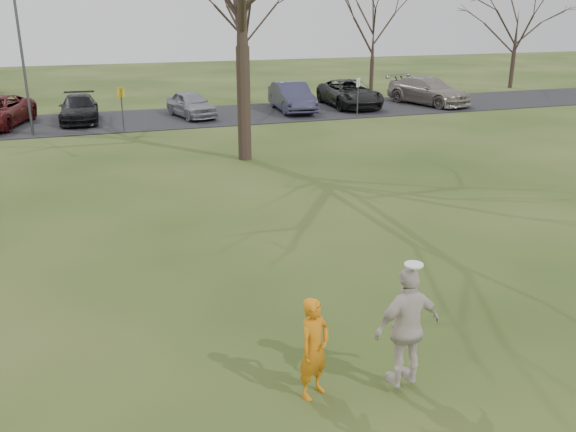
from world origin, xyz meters
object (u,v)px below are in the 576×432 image
object	(u,v)px
car_4	(191,104)
catching_play	(408,327)
car_7	(428,91)
player_defender	(314,348)
car_5	(292,97)
lamp_post	(21,45)
car_6	(350,93)
car_3	(79,109)

from	to	relation	value
car_4	catching_play	xyz separation A→B (m)	(-1.25, -25.00, 0.37)
car_7	catching_play	world-z (taller)	catching_play
player_defender	car_5	xyz separation A→B (m)	(8.27, 24.81, 0.03)
player_defender	lamp_post	world-z (taller)	lamp_post
car_5	car_6	world-z (taller)	car_5
car_7	lamp_post	size ratio (longest dim) A/B	0.87
car_6	car_7	world-z (taller)	car_7
car_4	catching_play	size ratio (longest dim) A/B	1.98
car_5	lamp_post	world-z (taller)	lamp_post
car_3	lamp_post	size ratio (longest dim) A/B	0.72
car_3	player_defender	bearing A→B (deg)	-80.93
catching_play	lamp_post	distance (m)	23.71
car_3	car_4	bearing A→B (deg)	-2.92
car_7	catching_play	distance (m)	29.37
car_3	car_7	bearing A→B (deg)	0.58
car_4	catching_play	world-z (taller)	catching_play
car_4	car_5	size ratio (longest dim) A/B	0.82
car_4	lamp_post	size ratio (longest dim) A/B	0.63
car_4	lamp_post	world-z (taller)	lamp_post
car_7	car_4	bearing A→B (deg)	162.22
car_4	car_6	distance (m)	9.44
car_7	car_3	bearing A→B (deg)	160.84
lamp_post	car_7	bearing A→B (deg)	5.98
car_3	lamp_post	bearing A→B (deg)	-123.80
player_defender	car_3	bearing A→B (deg)	66.90
catching_play	car_7	bearing A→B (deg)	58.11
player_defender	car_7	distance (m)	29.82
car_6	player_defender	bearing A→B (deg)	-112.39
car_6	car_7	xyz separation A→B (m)	(4.85, -0.67, 0.03)
catching_play	lamp_post	size ratio (longest dim) A/B	0.32
player_defender	car_4	bearing A→B (deg)	54.07
player_defender	catching_play	distance (m)	1.41
catching_play	lamp_post	xyz separation A→B (m)	(-6.45, 22.63, 2.89)
car_4	lamp_post	xyz separation A→B (m)	(-7.70, -2.37, 3.26)
car_5	lamp_post	distance (m)	13.97
car_4	lamp_post	distance (m)	8.69
car_5	car_4	bearing A→B (deg)	-174.88
car_4	car_7	xyz separation A→B (m)	(14.27, -0.07, 0.12)
car_7	car_6	bearing A→B (deg)	154.66
player_defender	car_7	size ratio (longest dim) A/B	0.29
car_3	car_5	bearing A→B (deg)	0.37
car_6	car_3	bearing A→B (deg)	-176.62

